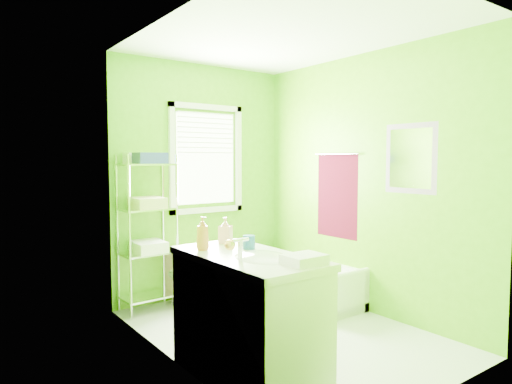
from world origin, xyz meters
TOP-DOWN VIEW (x-y plane):
  - ground at (0.00, 0.00)m, footprint 2.90×2.90m
  - room_envelope at (0.00, 0.00)m, footprint 2.14×2.94m
  - window at (0.05, 1.42)m, footprint 0.92×0.05m
  - door at (-1.04, -1.00)m, footprint 0.09×0.80m
  - right_wall_decor at (1.04, -0.02)m, footprint 0.04×1.48m
  - bathtub at (0.73, 0.57)m, footprint 0.65×1.39m
  - toilet at (-0.31, 1.11)m, footprint 0.57×0.75m
  - vanity at (-0.76, -0.54)m, footprint 0.60×1.18m
  - wire_shelf_unit at (-0.72, 1.28)m, footprint 0.55×0.44m

SIDE VIEW (x-z plane):
  - ground at x=0.00m, z-range 0.00..0.00m
  - bathtub at x=0.73m, z-range -0.08..0.37m
  - toilet at x=-0.31m, z-range 0.00..0.68m
  - vanity at x=-0.76m, z-range -0.09..1.04m
  - wire_shelf_unit at x=-0.72m, z-range 0.18..1.79m
  - door at x=-1.04m, z-range 0.00..2.00m
  - right_wall_decor at x=1.04m, z-range 0.74..1.91m
  - room_envelope at x=0.00m, z-range 0.24..2.86m
  - window at x=0.05m, z-range 1.00..2.22m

